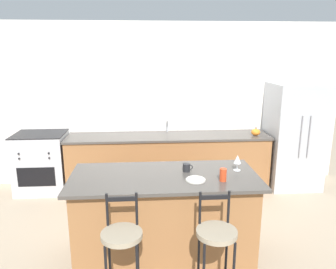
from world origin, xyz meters
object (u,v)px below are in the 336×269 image
Objects in this scene: refrigerator at (293,136)px; wine_glass at (237,160)px; oven_range at (42,162)px; coffee_mug at (187,167)px; pumpkin_decoration at (256,132)px; tumbler_cup at (223,175)px; bar_stool_near at (122,247)px; bar_stool_far at (216,244)px; dinner_plate at (196,180)px.

refrigerator reaches higher than wine_glass.
coffee_mug reaches higher than oven_range.
wine_glass is at bearing -114.82° from pumpkin_decoration.
wine_glass reaches higher than tumbler_cup.
pumpkin_decoration is at bearing -174.56° from refrigerator.
bar_stool_near is 1.13m from coffee_mug.
pumpkin_decoration is at bearing -2.00° from oven_range.
oven_range is (-4.13, 0.06, -0.38)m from refrigerator.
oven_range is 6.78× the size of pumpkin_decoration.
pumpkin_decoration is (1.34, 1.69, -0.04)m from coffee_mug.
bar_stool_near reaches higher than oven_range.
refrigerator reaches higher than pumpkin_decoration.
coffee_mug is (-0.56, 0.01, -0.08)m from wine_glass.
wine_glass reaches higher than bar_stool_far.
bar_stool_far is 9.27× the size of coffee_mug.
refrigerator is 2.65m from tumbler_cup.
tumbler_cup reaches higher than bar_stool_near.
coffee_mug is at bearing 138.25° from tumbler_cup.
wine_glass is (0.50, 0.26, 0.11)m from dinner_plate.
dinner_plate is (0.72, 0.55, 0.38)m from bar_stool_near.
refrigerator reaches higher than tumbler_cup.
refrigerator reaches higher than bar_stool_far.
bar_stool_near is at bearing -129.15° from coffee_mug.
pumpkin_decoration is at bearing 64.88° from bar_stool_far.
dinner_plate reaches higher than oven_range.
refrigerator is 8.53× the size of dinner_plate.
bar_stool_far is 7.89× the size of tumbler_cup.
wine_glass is at bearing 27.33° from dinner_plate.
oven_range is at bearing 130.76° from bar_stool_far.
coffee_mug is 2.16m from pumpkin_decoration.
dinner_plate is (2.18, -2.08, 0.48)m from oven_range.
bar_stool_far is (2.28, -2.65, 0.10)m from oven_range.
coffee_mug reaches higher than pumpkin_decoration.
pumpkin_decoration is (1.18, 2.53, 0.37)m from bar_stool_far.
wine_glass is 1.34× the size of tumbler_cup.
refrigerator is 3.72m from bar_stool_near.
bar_stool_near is at bearing 178.40° from bar_stool_far.
refrigerator is at bearing -0.80° from oven_range.
wine_glass reaches higher than pumpkin_decoration.
pumpkin_decoration is at bearing 56.71° from dinner_plate.
coffee_mug is at bearing 179.13° from wine_glass.
refrigerator is 1.80× the size of oven_range.
wine_glass is at bearing -0.87° from coffee_mug.
oven_range is at bearing 178.00° from pumpkin_decoration.
bar_stool_far reaches higher than dinner_plate.
oven_range is 0.94× the size of bar_stool_near.
tumbler_cup is at bearing -6.21° from dinner_plate.
tumbler_cup reaches higher than pumpkin_decoration.
dinner_plate is 1.16× the size of wine_glass.
refrigerator is 4.15m from oven_range.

